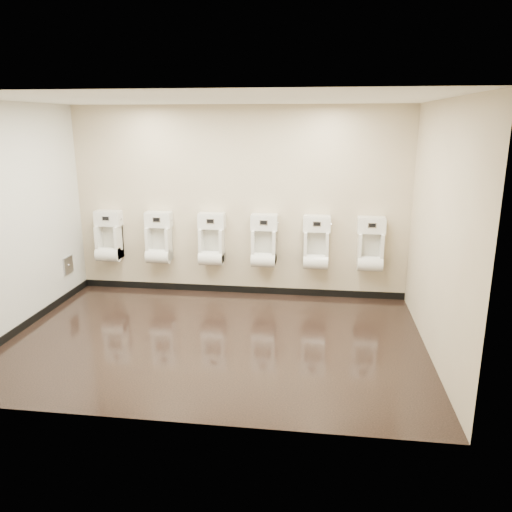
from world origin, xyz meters
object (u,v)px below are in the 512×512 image
Objects in this scene: access_panel at (68,265)px; urinal_0 at (109,240)px; urinal_4 at (316,246)px; urinal_2 at (212,243)px; urinal_3 at (264,245)px; urinal_5 at (370,248)px; urinal_1 at (159,241)px.

urinal_0 is (0.48, 0.42, 0.30)m from access_panel.
urinal_0 is 3.17m from urinal_4.
urinal_2 reaches higher than access_panel.
urinal_3 is at bearing 180.00° from urinal_4.
urinal_2 is at bearing 180.00° from urinal_3.
urinal_5 is (3.94, 0.00, 0.00)m from urinal_0.
urinal_3 is (2.88, 0.42, 0.30)m from access_panel.
urinal_4 is 0.77m from urinal_5.
access_panel is 2.93m from urinal_3.
urinal_0 is 1.00× the size of urinal_4.
urinal_4 is at bearing 0.00° from urinal_3.
urinal_5 reaches higher than access_panel.
urinal_0 and urinal_2 have the same top height.
access_panel is at bearing -139.19° from urinal_0.
urinal_4 is (0.77, 0.00, 0.00)m from urinal_3.
urinal_5 is (3.15, 0.00, 0.00)m from urinal_1.
urinal_0 and urinal_5 have the same top height.
urinal_2 is at bearing 180.00° from urinal_5.
urinal_5 is at bearing 0.00° from urinal_3.
urinal_5 is (1.54, 0.00, 0.00)m from urinal_3.
urinal_2 is at bearing 0.00° from urinal_0.
access_panel is at bearing -174.64° from urinal_5.
urinal_0 is 1.00× the size of urinal_1.
urinal_0 is at bearing 180.00° from urinal_1.
urinal_1 and urinal_4 have the same top height.
urinal_0 is 2.40m from urinal_3.
urinal_1 is at bearing 180.00° from urinal_3.
urinal_1 is 1.00× the size of urinal_2.
urinal_5 is (2.33, 0.00, 0.00)m from urinal_2.
urinal_0 is at bearing 180.00° from urinal_3.
urinal_2 and urinal_5 have the same top height.
urinal_3 is at bearing 0.00° from urinal_1.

